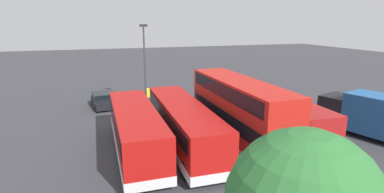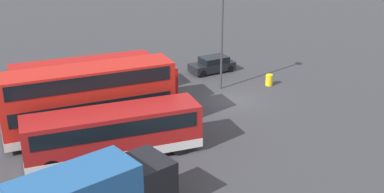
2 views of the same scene
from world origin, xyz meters
The scene contains 9 objects.
ground_plane centered at (0.00, 0.00, 0.00)m, with size 140.00×140.00×0.00m, color #38383D.
bus_single_deck_near_end centered at (-5.25, 10.62, 1.62)m, with size 2.92×10.37×2.95m.
bus_double_decker_second centered at (-1.60, 11.24, 2.45)m, with size 2.76×10.98×4.55m.
bus_single_deck_third centered at (2.02, 10.21, 1.62)m, with size 2.79×12.00×2.95m.
bus_single_deck_fourth centered at (5.26, 10.38, 1.62)m, with size 2.68×10.85×2.95m.
box_truck_blue centered at (-11.71, 13.15, 1.71)m, with size 4.61×7.90×3.20m.
car_hatchback_silver centered at (6.98, -1.48, 0.70)m, with size 2.28×4.25×1.43m.
lamp_post_tall centered at (2.80, -0.29, 4.73)m, with size 0.70×0.30×8.09m.
waste_bin_yellow centered at (1.94, -4.36, 0.47)m, with size 0.60×0.60×0.95m, color yellow.
Camera 1 is at (7.45, 28.79, 8.33)m, focal length 28.07 mm.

